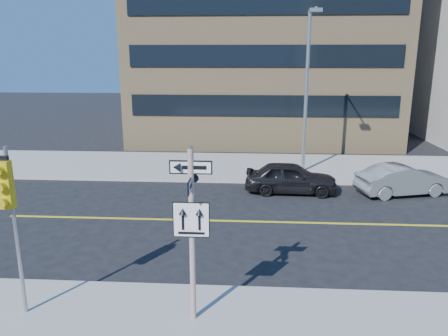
# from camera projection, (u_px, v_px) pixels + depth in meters

# --- Properties ---
(ground) EXTENTS (120.00, 120.00, 0.00)m
(ground) POSITION_uv_depth(u_px,v_px,m) (205.00, 272.00, 12.55)
(ground) COLOR black
(ground) RESTS_ON ground
(sign_pole) EXTENTS (0.92, 0.92, 4.06)m
(sign_pole) POSITION_uv_depth(u_px,v_px,m) (192.00, 226.00, 9.51)
(sign_pole) COLOR silver
(sign_pole) RESTS_ON near_sidewalk
(traffic_signal) EXTENTS (0.32, 0.45, 4.00)m
(traffic_signal) POSITION_uv_depth(u_px,v_px,m) (7.00, 198.00, 9.46)
(traffic_signal) COLOR gray
(traffic_signal) RESTS_ON near_sidewalk
(parked_car_a) EXTENTS (1.80, 4.15, 1.39)m
(parked_car_a) POSITION_uv_depth(u_px,v_px,m) (291.00, 178.00, 19.64)
(parked_car_a) COLOR black
(parked_car_a) RESTS_ON ground
(parked_car_b) EXTENTS (2.44, 4.33, 1.35)m
(parked_car_b) POSITION_uv_depth(u_px,v_px,m) (403.00, 180.00, 19.34)
(parked_car_b) COLOR slate
(parked_car_b) RESTS_ON ground
(streetlight_a) EXTENTS (0.55, 2.25, 8.00)m
(streetlight_a) POSITION_uv_depth(u_px,v_px,m) (307.00, 82.00, 21.51)
(streetlight_a) COLOR gray
(streetlight_a) RESTS_ON far_sidewalk
(building_brick) EXTENTS (18.00, 18.00, 18.00)m
(building_brick) POSITION_uv_depth(u_px,v_px,m) (262.00, 16.00, 34.33)
(building_brick) COLOR tan
(building_brick) RESTS_ON ground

